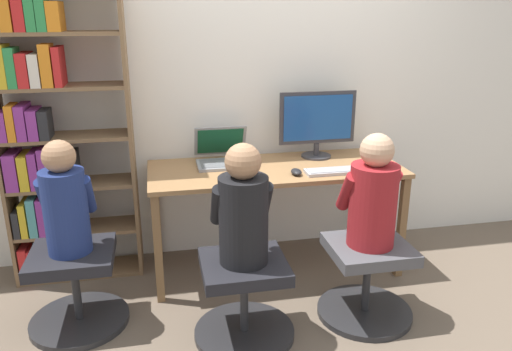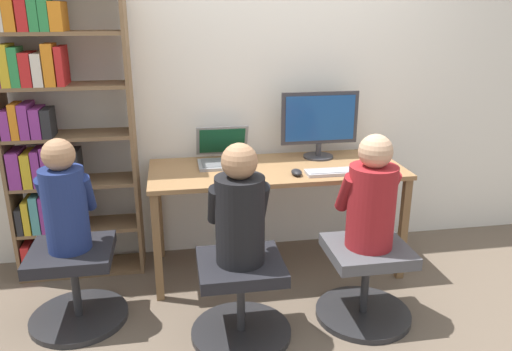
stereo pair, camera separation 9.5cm
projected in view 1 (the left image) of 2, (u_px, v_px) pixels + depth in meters
The scene contains 14 objects.
ground_plane at pixel (286, 290), 3.36m from camera, with size 14.00×14.00×0.00m, color brown.
wall_back at pixel (263, 81), 3.64m from camera, with size 10.00×0.05×2.60m.
desk at pixel (275, 178), 3.46m from camera, with size 1.73×0.68×0.76m.
desktop_monitor at pixel (317, 123), 3.59m from camera, with size 0.56×0.22×0.48m.
laptop at pixel (223, 156), 3.50m from camera, with size 0.37×0.37×0.25m.
keyboard at pixel (336, 171), 3.31m from camera, with size 0.41×0.13×0.03m.
computer_mouse_by_keyboard at pixel (296, 172), 3.27m from camera, with size 0.07×0.11×0.04m.
office_chair_left at pixel (367, 278), 3.02m from camera, with size 0.58×0.58×0.48m.
office_chair_right at pixel (244, 297), 2.82m from camera, with size 0.58×0.58×0.48m.
person_at_monitor at pixel (373, 196), 2.85m from camera, with size 0.34×0.31×0.67m.
person_at_laptop at pixel (243, 210), 2.65m from camera, with size 0.33×0.31×0.67m.
bookshelf at pixel (50, 145), 3.25m from camera, with size 0.84×0.29×2.00m.
office_chair_side at pixel (76, 286), 2.93m from camera, with size 0.58×0.58×0.48m.
person_near_shelf at pixel (65, 202), 2.77m from camera, with size 0.30×0.29×0.66m.
Camera 1 is at (-0.79, -2.84, 1.80)m, focal length 35.00 mm.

